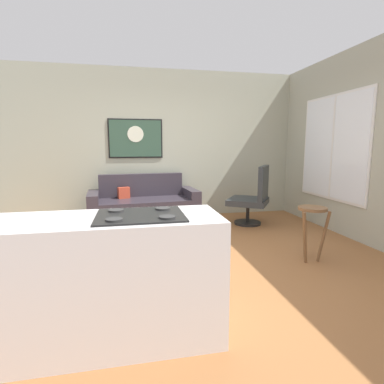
{
  "coord_description": "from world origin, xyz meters",
  "views": [
    {
      "loc": [
        -0.61,
        -3.42,
        1.38
      ],
      "look_at": [
        0.27,
        0.9,
        0.7
      ],
      "focal_mm": 28.12,
      "sensor_mm": 36.0,
      "label": 1
    }
  ],
  "objects_px": {
    "couch": "(144,207)",
    "wall_painting": "(136,138)",
    "coffee_table": "(151,217)",
    "bar_stool": "(312,219)",
    "armchair": "(254,197)"
  },
  "relations": [
    {
      "from": "armchair",
      "to": "bar_stool",
      "type": "relative_size",
      "value": 1.58
    },
    {
      "from": "armchair",
      "to": "couch",
      "type": "bearing_deg",
      "value": 166.2
    },
    {
      "from": "couch",
      "to": "wall_painting",
      "type": "relative_size",
      "value": 1.95
    },
    {
      "from": "couch",
      "to": "wall_painting",
      "type": "bearing_deg",
      "value": 101.81
    },
    {
      "from": "coffee_table",
      "to": "wall_painting",
      "type": "height_order",
      "value": "wall_painting"
    },
    {
      "from": "coffee_table",
      "to": "bar_stool",
      "type": "distance_m",
      "value": 2.17
    },
    {
      "from": "couch",
      "to": "coffee_table",
      "type": "xyz_separation_m",
      "value": [
        0.07,
        -1.03,
        0.05
      ]
    },
    {
      "from": "couch",
      "to": "coffee_table",
      "type": "distance_m",
      "value": 1.03
    },
    {
      "from": "armchair",
      "to": "wall_painting",
      "type": "height_order",
      "value": "wall_painting"
    },
    {
      "from": "couch",
      "to": "wall_painting",
      "type": "height_order",
      "value": "wall_painting"
    },
    {
      "from": "coffee_table",
      "to": "couch",
      "type": "bearing_deg",
      "value": 93.75
    },
    {
      "from": "coffee_table",
      "to": "bar_stool",
      "type": "xyz_separation_m",
      "value": [
        1.83,
        -1.16,
        0.17
      ]
    },
    {
      "from": "wall_painting",
      "to": "coffee_table",
      "type": "bearing_deg",
      "value": -83.65
    },
    {
      "from": "wall_painting",
      "to": "bar_stool",
      "type": "bearing_deg",
      "value": -53.29
    },
    {
      "from": "armchair",
      "to": "wall_painting",
      "type": "xyz_separation_m",
      "value": [
        -1.99,
        0.94,
        1.02
      ]
    }
  ]
}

